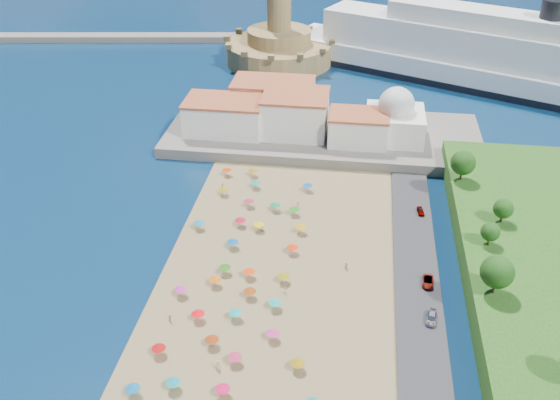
# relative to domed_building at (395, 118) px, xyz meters

# --- Properties ---
(ground) EXTENTS (700.00, 700.00, 0.00)m
(ground) POSITION_rel_domed_building_xyz_m (-30.00, -71.00, -8.97)
(ground) COLOR #071938
(ground) RESTS_ON ground
(terrace) EXTENTS (90.00, 36.00, 3.00)m
(terrace) POSITION_rel_domed_building_xyz_m (-20.00, 2.00, -7.47)
(terrace) COLOR #59544C
(terrace) RESTS_ON ground
(jetty) EXTENTS (18.00, 70.00, 2.40)m
(jetty) POSITION_rel_domed_building_xyz_m (-42.00, 37.00, -7.77)
(jetty) COLOR #59544C
(jetty) RESTS_ON ground
(breakwater) EXTENTS (199.03, 34.77, 2.60)m
(breakwater) POSITION_rel_domed_building_xyz_m (-140.00, 82.00, -7.67)
(breakwater) COLOR #59544C
(breakwater) RESTS_ON ground
(waterfront_buildings) EXTENTS (57.00, 29.00, 11.00)m
(waterfront_buildings) POSITION_rel_domed_building_xyz_m (-33.05, 2.64, -1.10)
(waterfront_buildings) COLOR silver
(waterfront_buildings) RESTS_ON terrace
(domed_building) EXTENTS (16.00, 16.00, 15.00)m
(domed_building) POSITION_rel_domed_building_xyz_m (0.00, 0.00, 0.00)
(domed_building) COLOR silver
(domed_building) RESTS_ON terrace
(fortress) EXTENTS (40.00, 40.00, 32.40)m
(fortress) POSITION_rel_domed_building_xyz_m (-42.00, 67.00, -2.29)
(fortress) COLOR #9C854E
(fortress) RESTS_ON ground
(cruise_ship) EXTENTS (142.14, 79.37, 31.90)m
(cruise_ship) POSITION_rel_domed_building_xyz_m (30.83, 53.95, 0.47)
(cruise_ship) COLOR black
(cruise_ship) RESTS_ON ground
(beach_parasols) EXTENTS (32.81, 116.50, 2.20)m
(beach_parasols) POSITION_rel_domed_building_xyz_m (-31.17, -82.01, -6.83)
(beach_parasols) COLOR gray
(beach_parasols) RESTS_ON beach
(beachgoers) EXTENTS (39.20, 101.14, 1.89)m
(beachgoers) POSITION_rel_domed_building_xyz_m (-30.84, -78.98, -7.86)
(beachgoers) COLOR tan
(beachgoers) RESTS_ON beach
(parked_cars) EXTENTS (2.56, 41.52, 1.32)m
(parked_cars) POSITION_rel_domed_building_xyz_m (6.00, -60.47, -7.64)
(parked_cars) COLOR gray
(parked_cars) RESTS_ON promenade
(hillside_trees) EXTENTS (15.96, 111.04, 7.85)m
(hillside_trees) POSITION_rel_domed_building_xyz_m (18.27, -76.48, 1.14)
(hillside_trees) COLOR #382314
(hillside_trees) RESTS_ON hillside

